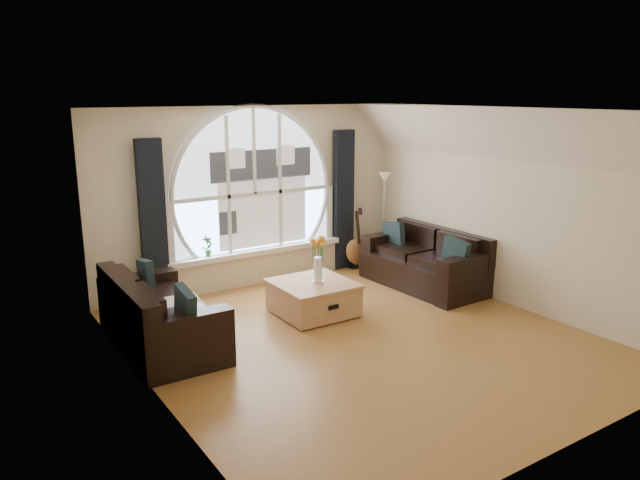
% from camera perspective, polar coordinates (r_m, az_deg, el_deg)
% --- Properties ---
extents(ground, '(5.00, 5.50, 0.01)m').
position_cam_1_polar(ground, '(7.40, 3.89, -9.33)').
color(ground, brown).
rests_on(ground, ground).
extents(ceiling, '(5.00, 5.50, 0.01)m').
position_cam_1_polar(ceiling, '(6.80, 4.26, 12.06)').
color(ceiling, silver).
rests_on(ceiling, ground).
extents(wall_back, '(5.00, 0.01, 2.70)m').
position_cam_1_polar(wall_back, '(9.27, -6.31, 4.09)').
color(wall_back, beige).
rests_on(wall_back, ground).
extents(wall_front, '(5.00, 0.01, 2.70)m').
position_cam_1_polar(wall_front, '(5.15, 22.99, -4.89)').
color(wall_front, beige).
rests_on(wall_front, ground).
extents(wall_left, '(0.01, 5.50, 2.70)m').
position_cam_1_polar(wall_left, '(5.85, -15.82, -2.13)').
color(wall_left, beige).
rests_on(wall_left, ground).
extents(wall_right, '(0.01, 5.50, 2.70)m').
position_cam_1_polar(wall_right, '(8.70, 17.30, 2.90)').
color(wall_right, beige).
rests_on(wall_right, ground).
extents(attic_slope, '(0.92, 5.50, 0.72)m').
position_cam_1_polar(attic_slope, '(8.34, 16.46, 9.46)').
color(attic_slope, silver).
rests_on(attic_slope, ground).
extents(arched_window, '(2.60, 0.06, 2.15)m').
position_cam_1_polar(arched_window, '(9.20, -6.27, 5.75)').
color(arched_window, silver).
rests_on(arched_window, wall_back).
extents(window_sill, '(2.90, 0.22, 0.08)m').
position_cam_1_polar(window_sill, '(9.36, -5.90, -1.07)').
color(window_sill, white).
rests_on(window_sill, wall_back).
extents(window_frame, '(2.76, 0.08, 2.15)m').
position_cam_1_polar(window_frame, '(9.17, -6.19, 5.73)').
color(window_frame, white).
rests_on(window_frame, wall_back).
extents(neighbor_house, '(1.70, 0.02, 1.50)m').
position_cam_1_polar(neighbor_house, '(9.27, -5.38, 5.06)').
color(neighbor_house, silver).
rests_on(neighbor_house, wall_back).
extents(curtain_left, '(0.35, 0.12, 2.30)m').
position_cam_1_polar(curtain_left, '(8.60, -15.43, 1.55)').
color(curtain_left, black).
rests_on(curtain_left, ground).
extents(curtain_right, '(0.35, 0.12, 2.30)m').
position_cam_1_polar(curtain_right, '(10.02, 2.21, 3.74)').
color(curtain_right, black).
rests_on(curtain_right, ground).
extents(sofa_left, '(0.99, 1.93, 0.85)m').
position_cam_1_polar(sofa_left, '(7.30, -14.69, -6.73)').
color(sofa_left, black).
rests_on(sofa_left, ground).
extents(sofa_right, '(1.02, 1.97, 0.87)m').
position_cam_1_polar(sofa_right, '(9.33, 9.80, -1.95)').
color(sofa_right, black).
rests_on(sofa_right, ground).
extents(coffee_chest, '(1.00, 1.00, 0.48)m').
position_cam_1_polar(coffee_chest, '(8.11, -0.64, -5.34)').
color(coffee_chest, tan).
rests_on(coffee_chest, ground).
extents(throw_blanket, '(0.57, 0.57, 0.10)m').
position_cam_1_polar(throw_blanket, '(7.12, -13.10, -6.29)').
color(throw_blanket, silver).
rests_on(throw_blanket, sofa_left).
extents(vase_flowers, '(0.24, 0.24, 0.70)m').
position_cam_1_polar(vase_flowers, '(7.91, -0.18, -1.35)').
color(vase_flowers, white).
rests_on(vase_flowers, coffee_chest).
extents(floor_lamp, '(0.24, 0.24, 1.60)m').
position_cam_1_polar(floor_lamp, '(10.21, 6.00, 1.87)').
color(floor_lamp, '#B2B2B2').
rests_on(floor_lamp, ground).
extents(guitar, '(0.39, 0.29, 1.06)m').
position_cam_1_polar(guitar, '(10.08, 3.39, 0.18)').
color(guitar, brown).
rests_on(guitar, ground).
extents(potted_plant, '(0.19, 0.16, 0.31)m').
position_cam_1_polar(potted_plant, '(8.98, -10.53, -0.58)').
color(potted_plant, '#1E6023').
rests_on(potted_plant, window_sill).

